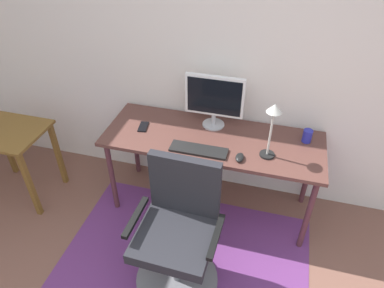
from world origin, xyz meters
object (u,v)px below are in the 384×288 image
coffee_cup (307,136)px  cell_phone (143,127)px  side_table (9,143)px  computer_mouse (240,157)px  keyboard (199,150)px  office_chair (178,241)px  monitor (214,98)px  desk_lamp (273,120)px  desk (212,145)px

coffee_cup → cell_phone: bearing=-173.2°
side_table → computer_mouse: bearing=2.6°
keyboard → office_chair: (0.01, -0.57, -0.35)m
monitor → desk_lamp: monitor is taller
office_chair → side_table: office_chair is taller
monitor → desk_lamp: 0.55m
keyboard → side_table: 1.65m
desk → side_table: size_ratio=2.45×
desk → office_chair: 0.81m
desk → cell_phone: cell_phone is taller
computer_mouse → cell_phone: (-0.82, 0.20, -0.01)m
keyboard → side_table: bearing=-176.4°
monitor → desk_lamp: size_ratio=1.07×
desk_lamp → coffee_cup: bearing=42.8°
desk_lamp → cell_phone: bearing=174.3°
cell_phone → desk_lamp: 1.06m
desk → monitor: size_ratio=3.69×
coffee_cup → office_chair: bearing=-130.1°
desk → side_table: desk is taller
keyboard → desk_lamp: size_ratio=0.99×
desk → side_table: 1.73m
side_table → office_chair: bearing=-15.8°
computer_mouse → desk_lamp: bearing=27.5°
desk → desk_lamp: size_ratio=3.96×
cell_phone → desk_lamp: (1.01, -0.10, 0.31)m
cell_phone → side_table: 1.18m
monitor → computer_mouse: (0.28, -0.38, -0.24)m
keyboard → cell_phone: size_ratio=3.07×
computer_mouse → cell_phone: 0.84m
desk → monitor: bearing=101.2°
keyboard → computer_mouse: size_ratio=4.13×
desk → desk_lamp: (0.43, -0.11, 0.38)m
desk_lamp → office_chair: size_ratio=0.43×
desk → side_table: bearing=-170.2°
office_chair → side_table: 1.72m
computer_mouse → cell_phone: size_ratio=0.74×
desk → keyboard: bearing=-108.9°
monitor → office_chair: bearing=-91.4°
desk → desk_lamp: 0.59m
keyboard → computer_mouse: computer_mouse is taller
keyboard → computer_mouse: 0.31m
desk → coffee_cup: (0.70, 0.14, 0.12)m
cell_phone → desk: bearing=-8.1°
monitor → cell_phone: (-0.54, -0.18, -0.25)m
monitor → side_table: size_ratio=0.66×
desk → monitor: (-0.03, 0.17, 0.32)m
desk_lamp → office_chair: (-0.49, -0.65, -0.65)m
cell_phone → side_table: (-1.13, -0.28, -0.19)m
coffee_cup → office_chair: office_chair is taller
desk_lamp → monitor: bearing=148.8°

